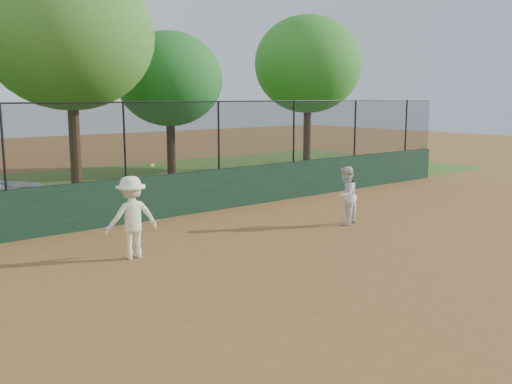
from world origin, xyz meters
TOP-DOWN VIEW (x-y plane):
  - ground at (0.00, 0.00)m, footprint 80.00×80.00m
  - back_wall at (0.00, 6.00)m, footprint 26.00×0.20m
  - grass_strip at (0.00, 12.00)m, footprint 36.00×12.00m
  - player_second at (3.88, 2.26)m, footprint 0.89×0.78m
  - player_main at (-1.91, 2.95)m, footprint 1.18×0.76m
  - fence_assembly at (-0.03, 6.00)m, footprint 26.00×0.06m
  - tree_2 at (0.08, 10.80)m, footprint 5.56×5.06m
  - tree_3 at (4.91, 12.74)m, footprint 4.41×4.01m
  - tree_4 at (11.64, 11.65)m, footprint 5.16×4.69m

SIDE VIEW (x-z plane):
  - ground at x=0.00m, z-range 0.00..0.00m
  - grass_strip at x=0.00m, z-range 0.00..0.01m
  - back_wall at x=0.00m, z-range 0.00..1.20m
  - player_second at x=3.88m, z-range 0.00..1.53m
  - player_main at x=-1.91m, z-range -0.12..1.84m
  - fence_assembly at x=-0.03m, z-range 1.24..3.24m
  - tree_3 at x=4.91m, z-range 1.04..6.95m
  - tree_4 at x=11.64m, z-range 1.26..8.25m
  - tree_2 at x=0.08m, z-range 1.42..9.07m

